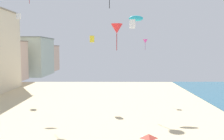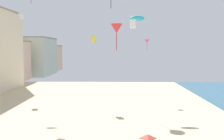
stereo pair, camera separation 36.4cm
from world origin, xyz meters
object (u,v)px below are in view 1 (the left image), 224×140
kite_red_delta (117,29)px  kite_magenta_delta (145,41)px  kite_yellow_box (92,39)px  kite_white_box (19,16)px  kite_white_box_2 (132,24)px  kite_cyan_parafoil (136,18)px

kite_red_delta → kite_magenta_delta: 23.34m
kite_red_delta → kite_yellow_box: size_ratio=2.23×
kite_white_box → kite_white_box_2: kite_white_box is taller
kite_magenta_delta → kite_yellow_box: bearing=-153.2°
kite_white_box_2 → kite_yellow_box: size_ratio=0.85×
kite_red_delta → kite_white_box_2: 5.17m
kite_white_box → kite_magenta_delta: 25.01m
kite_red_delta → kite_white_box_2: bearing=69.4°
kite_cyan_parafoil → kite_yellow_box: kite_cyan_parafoil is taller
kite_white_box → kite_yellow_box: 17.56m
kite_cyan_parafoil → kite_magenta_delta: kite_cyan_parafoil is taller
kite_red_delta → kite_cyan_parafoil: bearing=78.9°
kite_cyan_parafoil → kite_magenta_delta: size_ratio=1.14×
kite_red_delta → kite_magenta_delta: size_ratio=1.25×
kite_white_box → kite_magenta_delta: bearing=-7.3°
kite_white_box → kite_magenta_delta: kite_white_box is taller
kite_red_delta → kite_yellow_box: bearing=102.1°
kite_magenta_delta → kite_red_delta: bearing=-103.5°
kite_red_delta → kite_white_box_2: kite_white_box_2 is taller
kite_white_box → kite_red_delta: bearing=-53.9°
kite_red_delta → kite_cyan_parafoil: kite_cyan_parafoil is taller
kite_cyan_parafoil → kite_yellow_box: size_ratio=2.03×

